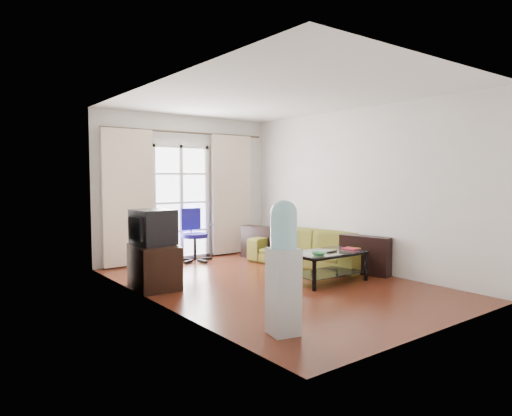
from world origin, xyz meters
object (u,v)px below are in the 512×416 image
at_px(sofa, 308,248).
at_px(crt_tv, 152,227).
at_px(water_cooler, 284,264).
at_px(task_chair, 194,246).
at_px(coffee_table, 327,262).
at_px(tv_stand, 154,266).

distance_m(sofa, crt_tv, 2.89).
xyz_separation_m(sofa, water_cooler, (-2.62, -2.38, 0.39)).
relative_size(sofa, crt_tv, 3.90).
relative_size(crt_tv, task_chair, 0.60).
bearing_deg(coffee_table, task_chair, 105.74).
distance_m(tv_stand, crt_tv, 0.55).
relative_size(tv_stand, task_chair, 0.85).
bearing_deg(tv_stand, water_cooler, -78.51).
bearing_deg(crt_tv, coffee_table, -34.58).
bearing_deg(crt_tv, water_cooler, -89.59).
bearing_deg(water_cooler, task_chair, 85.34).
xyz_separation_m(task_chair, water_cooler, (-1.23, -3.96, 0.41)).
height_order(coffee_table, crt_tv, crt_tv).
xyz_separation_m(coffee_table, tv_stand, (-2.19, 1.23, 0.01)).
xyz_separation_m(coffee_table, crt_tv, (-2.19, 1.28, 0.56)).
height_order(coffee_table, task_chair, task_chair).
bearing_deg(crt_tv, sofa, -8.62).
relative_size(sofa, water_cooler, 1.69).
distance_m(tv_stand, task_chair, 2.03).
bearing_deg(tv_stand, task_chair, 51.13).
xyz_separation_m(coffee_table, water_cooler, (-1.98, -1.32, 0.41)).
bearing_deg(task_chair, water_cooler, -98.21).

